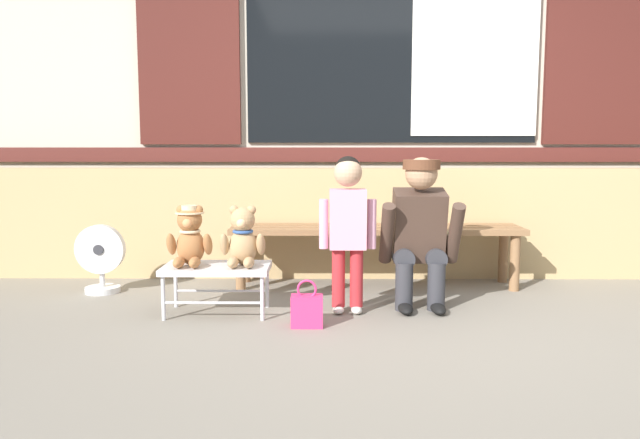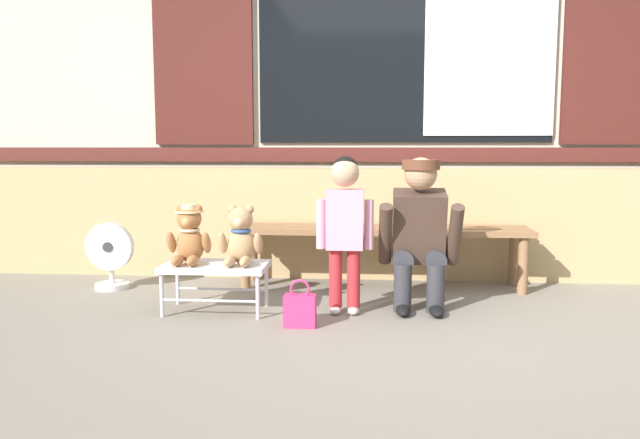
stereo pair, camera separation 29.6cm
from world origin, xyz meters
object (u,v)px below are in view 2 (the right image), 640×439
Objects in this scene: wooden_bench_long at (382,236)px; floor_fan at (110,256)px; small_display_bench at (215,269)px; adult_crouching at (421,233)px; teddy_bear_plain at (241,238)px; teddy_bear_with_hat at (189,235)px; child_standing at (345,217)px; handbag_on_ground at (300,310)px.

floor_fan is at bearing -173.35° from wooden_bench_long.
adult_crouching reaches higher than small_display_bench.
teddy_bear_plain is 1.11m from adult_crouching.
adult_crouching reaches higher than wooden_bench_long.
teddy_bear_with_hat is 0.38× the size of child_standing.
teddy_bear_with_hat is 0.94m from floor_fan.
small_display_bench is 0.67× the size of child_standing.
teddy_bear_plain is 0.38× the size of child_standing.
adult_crouching is (1.42, 0.17, 0.01)m from teddy_bear_with_hat.
adult_crouching is at bearing 7.78° from small_display_bench.
handbag_on_ground is (0.39, -0.27, -0.37)m from teddy_bear_plain.
teddy_bear_plain is at bearing 0.51° from small_display_bench.
teddy_bear_with_hat is 1.43m from adult_crouching.
child_standing reaches higher than teddy_bear_plain.
handbag_on_ground is 1.67m from floor_fan.
child_standing reaches higher than small_display_bench.
adult_crouching is 0.92m from handbag_on_ground.
adult_crouching is at bearing 6.82° from teddy_bear_with_hat.
adult_crouching is (0.47, 0.15, -0.11)m from child_standing.
wooden_bench_long is at bearing 72.28° from child_standing.
handbag_on_ground is at bearing -34.62° from teddy_bear_plain.
small_display_bench is 1.29m from adult_crouching.
small_display_bench is 0.26m from teddy_bear_with_hat.
handbag_on_ground is (-0.47, -1.03, -0.28)m from wooden_bench_long.
child_standing reaches higher than wooden_bench_long.
teddy_bear_with_hat is 0.85m from handbag_on_ground.
teddy_bear_plain is (0.32, -0.00, -0.01)m from teddy_bear_with_hat.
teddy_bear_plain is 0.76× the size of floor_fan.
teddy_bear_with_hat reaches higher than wooden_bench_long.
adult_crouching is at bearing -9.41° from floor_fan.
floor_fan is at bearing 151.19° from handbag_on_ground.
child_standing is (0.95, 0.02, 0.12)m from teddy_bear_with_hat.
wooden_bench_long reaches higher than small_display_bench.
small_display_bench is 0.86m from child_standing.
small_display_bench is 0.25m from teddy_bear_plain.
adult_crouching is 2.20m from floor_fan.
teddy_bear_with_hat is at bearing 179.87° from teddy_bear_plain.
adult_crouching is at bearing -68.38° from wooden_bench_long.
wooden_bench_long is 2.21× the size of adult_crouching.
wooden_bench_long is at bearing 32.36° from teddy_bear_with_hat.
small_display_bench is at bearing -178.39° from child_standing.
teddy_bear_plain reaches higher than floor_fan.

